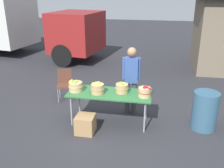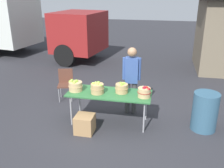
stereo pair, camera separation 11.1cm
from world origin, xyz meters
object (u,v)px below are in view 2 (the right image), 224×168
object	(u,v)px
folding_chair	(66,82)
apple_basket_green_2	(122,88)
trash_barrel	(205,111)
produce_crate	(85,124)
apple_basket_green_0	(75,86)
apple_basket_red_0	(144,92)
vendor_adult	(131,76)
box_truck	(10,22)
apple_basket_green_1	(97,88)
market_table	(109,95)

from	to	relation	value
folding_chair	apple_basket_green_2	bearing A→B (deg)	-44.12
trash_barrel	produce_crate	size ratio (longest dim) A/B	2.17
apple_basket_green_0	apple_basket_green_2	world-z (taller)	apple_basket_green_0
apple_basket_red_0	trash_barrel	bearing A→B (deg)	8.40
apple_basket_green_2	apple_basket_red_0	distance (m)	0.54
apple_basket_green_2	folding_chair	distance (m)	2.06
vendor_adult	box_truck	bearing A→B (deg)	-43.19
apple_basket_green_2	box_truck	bearing A→B (deg)	138.48
apple_basket_green_1	box_truck	xyz separation A→B (m)	(-5.68, 5.65, 0.62)
vendor_adult	apple_basket_green_1	bearing A→B (deg)	39.42
trash_barrel	produce_crate	xyz separation A→B (m)	(-2.56, -0.67, -0.23)
folding_chair	trash_barrel	bearing A→B (deg)	-29.27
folding_chair	produce_crate	world-z (taller)	folding_chair
apple_basket_green_0	apple_basket_red_0	world-z (taller)	apple_basket_green_0
produce_crate	box_truck	bearing A→B (deg)	132.00
apple_basket_green_2	box_truck	world-z (taller)	box_truck
apple_basket_red_0	produce_crate	distance (m)	1.48
market_table	vendor_adult	bearing A→B (deg)	54.70
folding_chair	produce_crate	distance (m)	1.95
apple_basket_green_0	folding_chair	distance (m)	1.35
apple_basket_green_1	market_table	bearing A→B (deg)	16.21
apple_basket_red_0	box_truck	bearing A→B (deg)	140.05
apple_basket_green_2	folding_chair	world-z (taller)	apple_basket_green_2
market_table	apple_basket_green_1	distance (m)	0.32
apple_basket_red_0	vendor_adult	distance (m)	0.77
apple_basket_green_2	vendor_adult	size ratio (longest dim) A/B	0.18
apple_basket_red_0	box_truck	xyz separation A→B (m)	(-6.73, 5.64, 0.62)
apple_basket_green_0	trash_barrel	world-z (taller)	apple_basket_green_0
vendor_adult	trash_barrel	distance (m)	1.85
apple_basket_green_2	apple_basket_green_0	bearing A→B (deg)	-174.22
vendor_adult	produce_crate	world-z (taller)	vendor_adult
apple_basket_green_1	folding_chair	xyz separation A→B (m)	(-1.23, 1.14, -0.36)
trash_barrel	box_truck	bearing A→B (deg)	145.99
apple_basket_green_0	apple_basket_red_0	xyz separation A→B (m)	(1.59, -0.03, -0.00)
apple_basket_red_0	produce_crate	world-z (taller)	apple_basket_red_0
apple_basket_green_2	folding_chair	xyz separation A→B (m)	(-1.76, 0.99, -0.35)
market_table	apple_basket_green_1	world-z (taller)	apple_basket_green_1
apple_basket_green_0	produce_crate	size ratio (longest dim) A/B	0.82
box_truck	produce_crate	distance (m)	8.33
folding_chair	trash_barrel	distance (m)	3.74
apple_basket_green_0	folding_chair	bearing A→B (deg)	122.42
apple_basket_green_2	vendor_adult	world-z (taller)	vendor_adult
apple_basket_green_1	box_truck	world-z (taller)	box_truck
apple_basket_green_2	apple_basket_red_0	size ratio (longest dim) A/B	1.02
market_table	trash_barrel	distance (m)	2.15
market_table	vendor_adult	distance (m)	0.78
apple_basket_green_1	apple_basket_red_0	distance (m)	1.05
apple_basket_green_2	vendor_adult	bearing A→B (deg)	74.22
apple_basket_green_0	trash_barrel	xyz separation A→B (m)	(2.92, 0.16, -0.44)
box_truck	trash_barrel	world-z (taller)	box_truck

